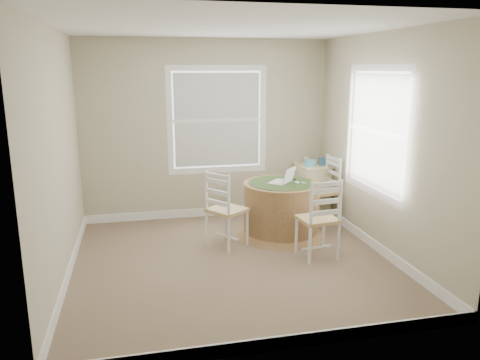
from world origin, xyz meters
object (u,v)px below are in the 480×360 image
object	(u,v)px
chair_left	(227,209)
chair_right	(322,191)
laptop	(282,180)
corner_chest	(311,189)
chair_near	(318,219)
round_table	(281,207)

from	to	relation	value
chair_left	chair_right	world-z (taller)	same
laptop	corner_chest	xyz separation A→B (m)	(0.72, 0.79, -0.36)
chair_left	chair_right	xyz separation A→B (m)	(1.50, 0.59, 0.00)
chair_right	laptop	world-z (taller)	chair_right
chair_right	laptop	bearing A→B (deg)	-69.58
chair_right	corner_chest	distance (m)	0.44
chair_left	laptop	bearing A→B (deg)	-110.35
chair_right	corner_chest	size ratio (longest dim) A/B	1.23
chair_left	corner_chest	size ratio (longest dim) A/B	1.23
laptop	chair_near	bearing A→B (deg)	54.15
chair_near	corner_chest	distance (m)	1.71
round_table	chair_near	bearing A→B (deg)	-93.78
chair_left	chair_right	size ratio (longest dim) A/B	1.00
round_table	chair_left	world-z (taller)	chair_left
chair_near	corner_chest	world-z (taller)	chair_near
chair_near	laptop	xyz separation A→B (m)	(-0.18, 0.83, 0.28)
laptop	corner_chest	distance (m)	1.13
round_table	chair_left	distance (m)	0.81
round_table	chair_near	xyz separation A→B (m)	(0.18, -0.82, 0.08)
chair_left	corner_chest	world-z (taller)	chair_left
round_table	laptop	bearing A→B (deg)	33.76
laptop	chair_left	bearing A→B (deg)	-31.48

